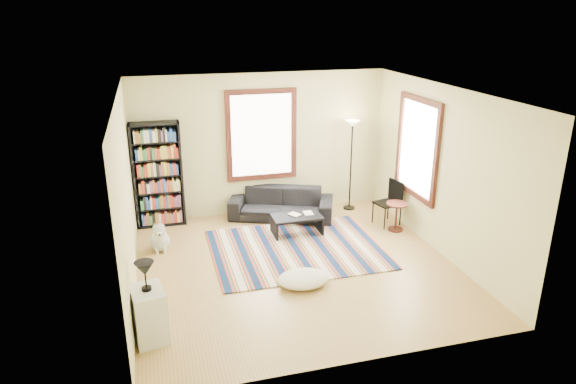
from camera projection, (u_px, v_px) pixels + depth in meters
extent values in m
cube|color=tan|center=(296.00, 269.00, 8.33)|extent=(5.00, 5.00, 0.10)
cube|color=white|center=(297.00, 89.00, 7.35)|extent=(5.00, 5.00, 0.10)
cube|color=beige|center=(261.00, 144.00, 10.16)|extent=(5.00, 0.10, 2.80)
cube|color=beige|center=(362.00, 258.00, 5.52)|extent=(5.00, 0.10, 2.80)
cube|color=beige|center=(123.00, 200.00, 7.21)|extent=(0.10, 5.00, 2.80)
cube|color=beige|center=(445.00, 171.00, 8.47)|extent=(0.10, 5.00, 2.80)
cube|color=white|center=(262.00, 135.00, 10.01)|extent=(1.20, 0.06, 1.60)
cube|color=white|center=(418.00, 148.00, 9.11)|extent=(0.06, 1.20, 1.60)
cube|color=#0D2345|center=(296.00, 249.00, 8.87)|extent=(2.88, 2.31, 0.02)
imported|color=black|center=(281.00, 204.00, 10.14)|extent=(2.16, 1.48, 0.59)
cube|color=black|center=(158.00, 175.00, 9.58)|extent=(0.90, 0.30, 2.00)
cube|color=black|center=(297.00, 225.00, 9.43)|extent=(0.95, 0.60, 0.36)
imported|color=beige|center=(292.00, 216.00, 9.34)|extent=(0.27, 0.25, 0.02)
imported|color=beige|center=(304.00, 214.00, 9.45)|extent=(0.17, 0.23, 0.02)
ellipsoid|color=beige|center=(303.00, 279.00, 7.71)|extent=(0.91, 0.76, 0.20)
cylinder|color=#441811|center=(396.00, 217.00, 9.57)|extent=(0.41, 0.41, 0.54)
cube|color=black|center=(387.00, 203.00, 9.78)|extent=(0.51, 0.49, 0.86)
cube|color=silver|center=(149.00, 315.00, 6.36)|extent=(0.46, 0.55, 0.70)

